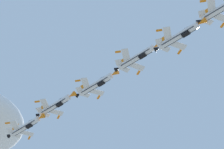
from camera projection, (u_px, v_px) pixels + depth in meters
name	position (u px, v px, depth m)	size (l,w,h in m)	color
fighter_jet_lead	(224.00, 7.00, 124.10)	(12.23, 13.14, 4.36)	white
fighter_jet_left_wing	(179.00, 35.00, 128.81)	(12.23, 13.14, 4.35)	white
fighter_jet_right_wing	(137.00, 57.00, 138.28)	(12.23, 13.14, 4.38)	white
fighter_jet_left_outer	(96.00, 84.00, 145.46)	(12.23, 13.14, 4.36)	white
fighter_jet_right_outer	(55.00, 105.00, 151.47)	(12.23, 13.14, 4.35)	white
fighter_jet_trail_slot	(25.00, 126.00, 155.34)	(12.23, 13.14, 4.34)	white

